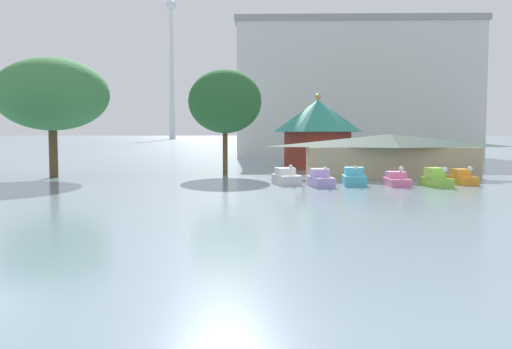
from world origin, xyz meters
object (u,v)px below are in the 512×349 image
pedal_boat_pink (397,180)px  pedal_boat_lime (436,179)px  pedal_boat_white (286,178)px  distant_broadcast_tower (171,24)px  pedal_boat_orange (462,178)px  green_roof_pavilion (318,129)px  pedal_boat_cyan (354,178)px  shoreline_tree_mid (225,101)px  shoreline_tree_tall_left (52,94)px  pedal_boat_lavender (321,179)px  boathouse (390,155)px  background_building_block (352,91)px

pedal_boat_pink → pedal_boat_lime: (2.85, -0.61, 0.12)m
pedal_boat_white → distant_broadcast_tower: size_ratio=0.02×
pedal_boat_orange → green_roof_pavilion: (-9.72, 20.72, 4.02)m
pedal_boat_white → pedal_boat_cyan: (5.25, -0.83, 0.03)m
pedal_boat_cyan → pedal_boat_orange: pedal_boat_cyan is taller
pedal_boat_cyan → distant_broadcast_tower: distant_broadcast_tower is taller
pedal_boat_orange → shoreline_tree_mid: 23.30m
pedal_boat_lime → pedal_boat_white: bearing=-114.2°
green_roof_pavilion → shoreline_tree_tall_left: shoreline_tree_tall_left is taller
pedal_boat_lavender → pedal_boat_cyan: size_ratio=1.25×
distant_broadcast_tower → pedal_boat_lime: bearing=-76.9°
pedal_boat_pink → pedal_boat_lavender: bearing=-85.1°
shoreline_tree_mid → distant_broadcast_tower: 349.01m
pedal_boat_cyan → pedal_boat_pink: size_ratio=0.86×
pedal_boat_cyan → boathouse: size_ratio=0.16×
pedal_boat_lime → distant_broadcast_tower: bearing=177.1°
pedal_boat_lime → distant_broadcast_tower: 365.80m
pedal_boat_lime → background_building_block: 57.49m
pedal_boat_white → shoreline_tree_mid: 13.95m
pedal_boat_white → pedal_boat_lavender: (2.57, -1.73, 0.01)m
pedal_boat_pink → distant_broadcast_tower: 364.64m
pedal_boat_cyan → pedal_boat_white: bearing=-96.5°
pedal_boat_lavender → distant_broadcast_tower: 364.05m
pedal_boat_white → background_building_block: (13.10, 54.79, 10.83)m
boathouse → distant_broadcast_tower: distant_broadcast_tower is taller
pedal_boat_pink → boathouse: bearing=170.0°
pedal_boat_orange → distant_broadcast_tower: (-83.31, 345.96, 79.02)m
boathouse → green_roof_pavilion: 15.08m
pedal_boat_cyan → pedal_boat_lime: (6.10, -0.82, 0.00)m
shoreline_tree_tall_left → distant_broadcast_tower: bearing=98.1°
pedal_boat_cyan → pedal_boat_orange: size_ratio=0.92×
pedal_boat_cyan → pedal_boat_lime: bearing=84.8°
pedal_boat_lavender → green_roof_pavilion: green_roof_pavilion is taller
shoreline_tree_tall_left → shoreline_tree_mid: size_ratio=1.06×
pedal_boat_lavender → distant_broadcast_tower: size_ratio=0.02×
pedal_boat_white → pedal_boat_lime: pedal_boat_white is taller
boathouse → pedal_boat_white: bearing=-143.4°
pedal_boat_white → pedal_boat_lime: 11.47m
pedal_boat_lime → shoreline_tree_mid: size_ratio=0.28×
pedal_boat_white → background_building_block: bearing=151.2°
green_roof_pavilion → boathouse: bearing=-68.5°
boathouse → green_roof_pavilion: green_roof_pavilion is taller
distant_broadcast_tower → pedal_boat_cyan: bearing=-77.9°
shoreline_tree_mid → shoreline_tree_tall_left: bearing=-164.6°
shoreline_tree_tall_left → background_building_block: (34.29, 48.19, 3.78)m
boathouse → shoreline_tree_tall_left: size_ratio=1.49×
green_roof_pavilion → background_building_block: (8.84, 33.73, 6.85)m
shoreline_tree_mid → background_building_block: bearing=66.8°
pedal_boat_orange → shoreline_tree_tall_left: (-35.17, 6.26, 7.09)m
pedal_boat_pink → distant_broadcast_tower: size_ratio=0.02×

